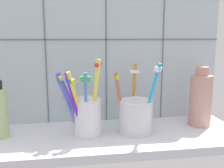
{
  "coord_description": "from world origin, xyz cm",
  "views": [
    {
      "loc": [
        -9.37,
        -60.08,
        25.63
      ],
      "look_at": [
        0.0,
        0.52,
        14.28
      ],
      "focal_mm": 42.2,
      "sensor_mm": 36.0,
      "label": 1
    }
  ],
  "objects_px": {
    "toothbrush_cup_right": "(136,114)",
    "soap_bottle": "(0,112)",
    "toothbrush_cup_left": "(86,113)",
    "ceramic_vase": "(200,99)"
  },
  "relations": [
    {
      "from": "toothbrush_cup_right",
      "to": "toothbrush_cup_left",
      "type": "bearing_deg",
      "value": -178.41
    },
    {
      "from": "toothbrush_cup_left",
      "to": "soap_bottle",
      "type": "xyz_separation_m",
      "value": [
        -0.2,
        0.02,
        0.01
      ]
    },
    {
      "from": "ceramic_vase",
      "to": "soap_bottle",
      "type": "bearing_deg",
      "value": -178.85
    },
    {
      "from": "ceramic_vase",
      "to": "soap_bottle",
      "type": "height_order",
      "value": "ceramic_vase"
    },
    {
      "from": "toothbrush_cup_right",
      "to": "soap_bottle",
      "type": "relative_size",
      "value": 1.3
    },
    {
      "from": "toothbrush_cup_left",
      "to": "toothbrush_cup_right",
      "type": "xyz_separation_m",
      "value": [
        0.12,
        0.0,
        -0.01
      ]
    },
    {
      "from": "toothbrush_cup_left",
      "to": "soap_bottle",
      "type": "distance_m",
      "value": 0.2
    },
    {
      "from": "toothbrush_cup_left",
      "to": "soap_bottle",
      "type": "height_order",
      "value": "toothbrush_cup_left"
    },
    {
      "from": "toothbrush_cup_right",
      "to": "soap_bottle",
      "type": "xyz_separation_m",
      "value": [
        -0.32,
        0.01,
        0.02
      ]
    },
    {
      "from": "ceramic_vase",
      "to": "soap_bottle",
      "type": "xyz_separation_m",
      "value": [
        -0.5,
        -0.01,
        -0.01
      ]
    }
  ]
}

